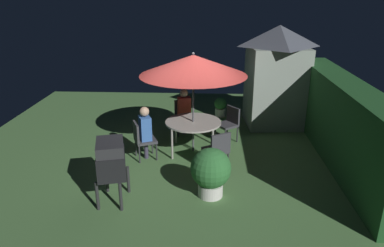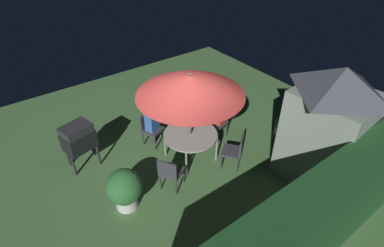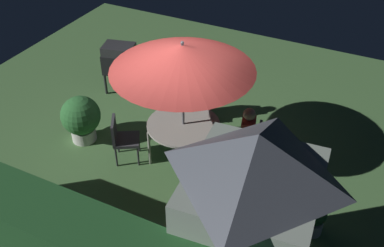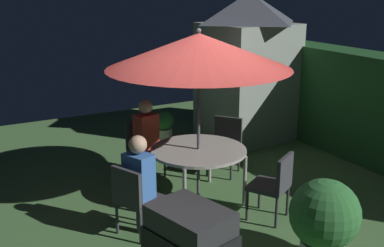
% 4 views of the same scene
% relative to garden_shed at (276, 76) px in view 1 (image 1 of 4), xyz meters
% --- Properties ---
extents(ground_plane, '(11.00, 11.00, 0.00)m').
position_rel_garden_shed_xyz_m(ground_plane, '(2.34, -2.37, -1.43)').
color(ground_plane, '#47703D').
extents(hedge_backdrop, '(5.99, 0.73, 1.84)m').
position_rel_garden_shed_xyz_m(hedge_backdrop, '(2.34, 1.13, -0.52)').
color(hedge_backdrop, '#1E4C23').
rests_on(hedge_backdrop, ground).
extents(garden_shed, '(1.67, 1.77, 2.82)m').
position_rel_garden_shed_xyz_m(garden_shed, '(0.00, 0.00, 0.00)').
color(garden_shed, gray).
rests_on(garden_shed, ground).
extents(patio_table, '(1.33, 1.33, 0.77)m').
position_rel_garden_shed_xyz_m(patio_table, '(2.05, -2.25, -0.72)').
color(patio_table, '#B2ADA3').
rests_on(patio_table, ground).
extents(patio_umbrella, '(2.46, 2.46, 2.41)m').
position_rel_garden_shed_xyz_m(patio_umbrella, '(2.05, -2.25, 0.68)').
color(patio_umbrella, '#4C4C51').
rests_on(patio_umbrella, ground).
extents(bbq_grill, '(0.80, 0.66, 1.20)m').
position_rel_garden_shed_xyz_m(bbq_grill, '(4.33, -3.63, -0.59)').
color(bbq_grill, black).
rests_on(bbq_grill, ground).
extents(chair_near_shed, '(0.57, 0.56, 0.90)m').
position_rel_garden_shed_xyz_m(chair_near_shed, '(0.84, -2.57, -0.91)').
color(chair_near_shed, '#38383D').
rests_on(chair_near_shed, ground).
extents(chair_far_side, '(0.60, 0.61, 0.90)m').
position_rel_garden_shed_xyz_m(chair_far_side, '(2.54, -3.41, -0.91)').
color(chair_far_side, '#38383D').
rests_on(chair_far_side, ground).
extents(chair_toward_hedge, '(0.63, 0.63, 0.90)m').
position_rel_garden_shed_xyz_m(chair_toward_hedge, '(3.03, -1.68, -0.91)').
color(chair_toward_hedge, '#38383D').
rests_on(chair_toward_hedge, ground).
extents(chair_toward_house, '(0.65, 0.65, 0.90)m').
position_rel_garden_shed_xyz_m(chair_toward_house, '(1.36, -1.36, -0.91)').
color(chair_toward_house, '#38383D').
rests_on(chair_toward_house, ground).
extents(potted_plant_by_shed, '(0.77, 0.77, 0.97)m').
position_rel_garden_shed_xyz_m(potted_plant_by_shed, '(4.07, -1.83, -0.90)').
color(potted_plant_by_shed, silver).
rests_on(potted_plant_by_shed, ground).
extents(potted_plant_by_grill, '(0.39, 0.39, 0.60)m').
position_rel_garden_shed_xyz_m(potted_plant_by_grill, '(-0.58, -1.53, -1.12)').
color(potted_plant_by_grill, silver).
rests_on(potted_plant_by_grill, ground).
extents(person_in_red, '(0.32, 0.39, 1.26)m').
position_rel_garden_shed_xyz_m(person_in_red, '(0.92, -2.55, -0.65)').
color(person_in_red, '#CC3D33').
rests_on(person_in_red, ground).
extents(person_in_blue, '(0.41, 0.35, 1.26)m').
position_rel_garden_shed_xyz_m(person_in_blue, '(2.51, -3.33, -0.65)').
color(person_in_blue, '#3866B2').
rests_on(person_in_blue, ground).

